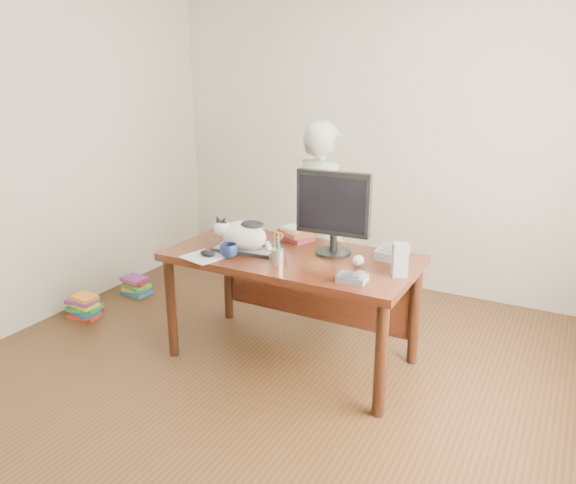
# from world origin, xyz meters

# --- Properties ---
(room) EXTENTS (4.50, 4.50, 4.50)m
(room) POSITION_xyz_m (0.00, 0.00, 1.35)
(room) COLOR black
(room) RESTS_ON ground
(desk) EXTENTS (1.60, 0.80, 0.75)m
(desk) POSITION_xyz_m (0.00, 0.68, 0.60)
(desk) COLOR black
(desk) RESTS_ON ground
(keyboard) EXTENTS (0.43, 0.21, 0.02)m
(keyboard) POSITION_xyz_m (-0.30, 0.51, 0.76)
(keyboard) COLOR black
(keyboard) RESTS_ON desk
(cat) EXTENTS (0.41, 0.24, 0.23)m
(cat) POSITION_xyz_m (-0.31, 0.50, 0.87)
(cat) COLOR white
(cat) RESTS_ON keyboard
(monitor) EXTENTS (0.48, 0.25, 0.54)m
(monitor) POSITION_xyz_m (0.23, 0.73, 1.06)
(monitor) COLOR black
(monitor) RESTS_ON desk
(pen_cup) EXTENTS (0.09, 0.09, 0.21)m
(pen_cup) POSITION_xyz_m (0.00, 0.41, 0.81)
(pen_cup) COLOR #99999E
(pen_cup) RESTS_ON desk
(mousepad) EXTENTS (0.28, 0.26, 0.01)m
(mousepad) POSITION_xyz_m (-0.47, 0.29, 0.75)
(mousepad) COLOR silver
(mousepad) RESTS_ON desk
(mouse) EXTENTS (0.12, 0.09, 0.04)m
(mouse) POSITION_xyz_m (-0.45, 0.31, 0.77)
(mouse) COLOR black
(mouse) RESTS_ON mousepad
(coffee_mug) EXTENTS (0.15, 0.15, 0.09)m
(coffee_mug) POSITION_xyz_m (-0.33, 0.36, 0.79)
(coffee_mug) COLOR black
(coffee_mug) RESTS_ON desk
(phone) EXTENTS (0.17, 0.14, 0.07)m
(phone) POSITION_xyz_m (0.52, 0.35, 0.77)
(phone) COLOR slate
(phone) RESTS_ON desk
(speaker) EXTENTS (0.12, 0.12, 0.19)m
(speaker) POSITION_xyz_m (0.72, 0.57, 0.85)
(speaker) COLOR gray
(speaker) RESTS_ON desk
(baseball) EXTENTS (0.07, 0.07, 0.07)m
(baseball) POSITION_xyz_m (0.45, 0.61, 0.78)
(baseball) COLOR white
(baseball) RESTS_ON desk
(book_stack) EXTENTS (0.28, 0.25, 0.09)m
(book_stack) POSITION_xyz_m (-0.13, 0.89, 0.79)
(book_stack) COLOR #54161A
(book_stack) RESTS_ON desk
(calculator) EXTENTS (0.17, 0.23, 0.07)m
(calculator) POSITION_xyz_m (0.59, 0.85, 0.78)
(calculator) COLOR slate
(calculator) RESTS_ON desk
(person) EXTENTS (0.65, 0.54, 1.53)m
(person) POSITION_xyz_m (-0.17, 1.41, 0.77)
(person) COLOR silver
(person) RESTS_ON ground
(held_book) EXTENTS (0.17, 0.13, 0.20)m
(held_book) POSITION_xyz_m (-0.17, 1.24, 1.05)
(held_book) COLOR yellow
(held_book) RESTS_ON person
(book_pile_a) EXTENTS (0.27, 0.22, 0.18)m
(book_pile_a) POSITION_xyz_m (-1.75, 0.40, 0.09)
(book_pile_a) COLOR #A62317
(book_pile_a) RESTS_ON ground
(book_pile_b) EXTENTS (0.26, 0.20, 0.15)m
(book_pile_b) POSITION_xyz_m (-1.72, 0.95, 0.07)
(book_pile_b) COLOR #17518C
(book_pile_b) RESTS_ON ground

